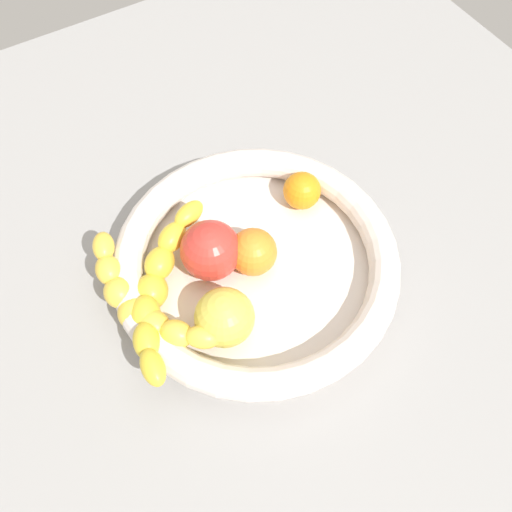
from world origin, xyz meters
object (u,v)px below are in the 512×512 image
object	(u,v)px
fruit_bowl	(256,264)
banana_draped_left	(158,288)
banana_draped_right	(140,304)
apple_yellow	(225,317)
orange_front	(302,191)
orange_mid_left	(255,251)
tomato_red	(211,250)

from	to	relation	value
fruit_bowl	banana_draped_left	xyz separation A→B (cm)	(2.06, 12.17, 2.09)
banana_draped_right	apple_yellow	size ratio (longest dim) A/B	3.05
fruit_bowl	banana_draped_right	world-z (taller)	banana_draped_right
orange_front	apple_yellow	size ratio (longest dim) A/B	0.72
fruit_bowl	apple_yellow	distance (cm)	9.51
banana_draped_right	orange_mid_left	size ratio (longest dim) A/B	3.56
banana_draped_left	orange_mid_left	world-z (taller)	orange_mid_left
banana_draped_right	tomato_red	distance (cm)	10.53
orange_mid_left	tomato_red	world-z (taller)	tomato_red
fruit_bowl	tomato_red	distance (cm)	6.14
banana_draped_left	banana_draped_right	bearing A→B (deg)	105.21
banana_draped_left	orange_front	size ratio (longest dim) A/B	4.04
banana_draped_left	orange_front	world-z (taller)	banana_draped_left
orange_front	tomato_red	bearing A→B (deg)	100.34
apple_yellow	banana_draped_right	bearing A→B (deg)	47.91
fruit_bowl	banana_draped_right	distance (cm)	15.06
fruit_bowl	apple_yellow	bearing A→B (deg)	126.38
orange_front	fruit_bowl	bearing A→B (deg)	119.04
orange_front	tomato_red	size ratio (longest dim) A/B	0.67
fruit_bowl	banana_draped_right	xyz separation A→B (cm)	(1.32, 14.88, 1.90)
fruit_bowl	orange_mid_left	xyz separation A→B (cm)	(0.70, -0.31, 1.98)
banana_draped_right	orange_mid_left	bearing A→B (deg)	-92.35
fruit_bowl	orange_mid_left	size ratio (longest dim) A/B	5.95
banana_draped_left	tomato_red	xyz separation A→B (cm)	(1.05, -7.63, 0.65)
orange_front	orange_mid_left	size ratio (longest dim) A/B	0.84
orange_front	banana_draped_right	bearing A→B (deg)	100.11
banana_draped_right	tomato_red	size ratio (longest dim) A/B	2.84
fruit_bowl	banana_draped_right	size ratio (longest dim) A/B	1.67
orange_mid_left	banana_draped_right	bearing A→B (deg)	87.65
banana_draped_right	apple_yellow	distance (cm)	10.11
orange_mid_left	tomato_red	xyz separation A→B (cm)	(2.41, 4.84, 0.75)
apple_yellow	tomato_red	bearing A→B (deg)	-18.48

